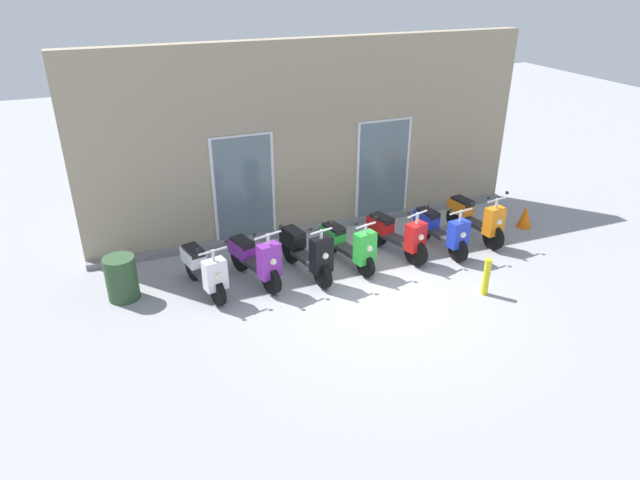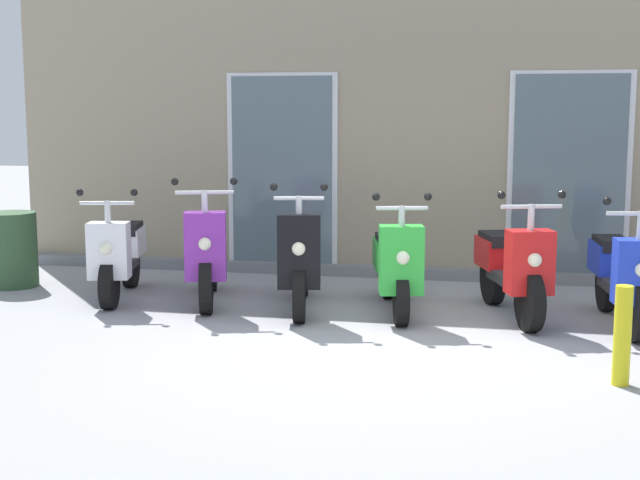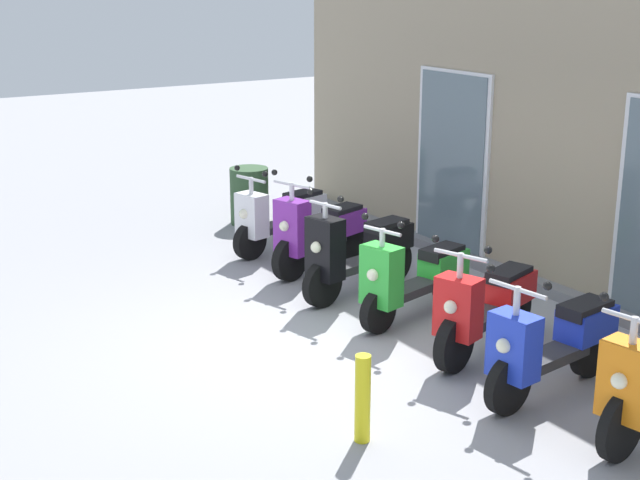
% 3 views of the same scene
% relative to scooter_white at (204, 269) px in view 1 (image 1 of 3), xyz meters
% --- Properties ---
extents(ground_plane, '(40.00, 40.00, 0.00)m').
position_rel_scooter_white_xyz_m(ground_plane, '(2.84, -1.25, -0.45)').
color(ground_plane, '#939399').
extents(storefront_facade, '(9.66, 0.50, 4.03)m').
position_rel_scooter_white_xyz_m(storefront_facade, '(2.84, 1.90, 1.51)').
color(storefront_facade, gray).
rests_on(storefront_facade, ground_plane).
extents(scooter_white, '(0.70, 1.50, 1.15)m').
position_rel_scooter_white_xyz_m(scooter_white, '(0.00, 0.00, 0.00)').
color(scooter_white, black).
rests_on(scooter_white, ground_plane).
extents(scooter_purple, '(0.78, 1.55, 1.27)m').
position_rel_scooter_white_xyz_m(scooter_purple, '(0.94, -0.02, 0.03)').
color(scooter_purple, black).
rests_on(scooter_purple, ground_plane).
extents(scooter_black, '(0.65, 1.63, 1.25)m').
position_rel_scooter_white_xyz_m(scooter_black, '(1.90, -0.13, 0.05)').
color(scooter_black, black).
rests_on(scooter_black, ground_plane).
extents(scooter_green, '(0.69, 1.58, 1.17)m').
position_rel_scooter_white_xyz_m(scooter_green, '(2.79, -0.05, 0.00)').
color(scooter_green, black).
rests_on(scooter_green, ground_plane).
extents(scooter_red, '(0.80, 1.57, 1.21)m').
position_rel_scooter_white_xyz_m(scooter_red, '(3.85, -0.04, 0.01)').
color(scooter_red, black).
rests_on(scooter_red, ground_plane).
extents(scooter_blue, '(0.61, 1.61, 1.19)m').
position_rel_scooter_white_xyz_m(scooter_blue, '(4.80, -0.17, 0.02)').
color(scooter_blue, black).
rests_on(scooter_blue, ground_plane).
extents(scooter_orange, '(0.62, 1.64, 1.22)m').
position_rel_scooter_white_xyz_m(scooter_orange, '(5.76, -0.02, 0.06)').
color(scooter_orange, black).
rests_on(scooter_orange, ground_plane).
extents(traffic_cone, '(0.32, 0.32, 0.52)m').
position_rel_scooter_white_xyz_m(traffic_cone, '(7.19, 0.09, -0.19)').
color(traffic_cone, orange).
rests_on(traffic_cone, ground_plane).
extents(trash_bin, '(0.54, 0.54, 0.80)m').
position_rel_scooter_white_xyz_m(trash_bin, '(-1.38, 0.30, -0.05)').
color(trash_bin, '#2D4C2D').
rests_on(trash_bin, ground_plane).
extents(curb_bollard, '(0.12, 0.12, 0.70)m').
position_rel_scooter_white_xyz_m(curb_bollard, '(4.61, -1.96, -0.10)').
color(curb_bollard, yellow).
rests_on(curb_bollard, ground_plane).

